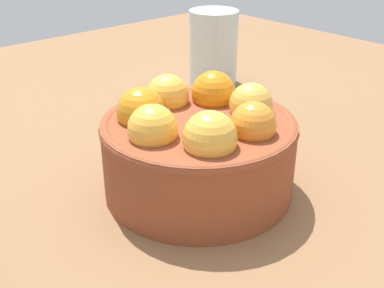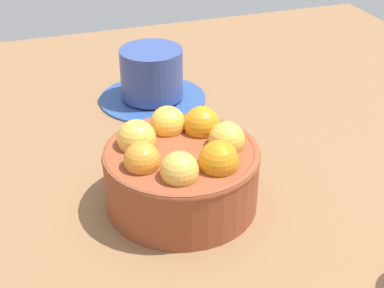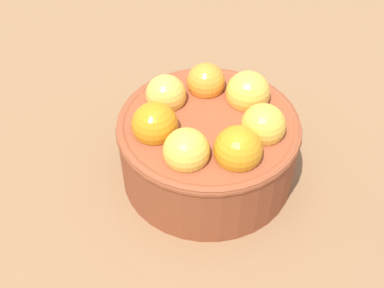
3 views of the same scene
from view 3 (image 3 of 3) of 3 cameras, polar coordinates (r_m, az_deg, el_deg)
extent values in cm
cube|color=brown|center=(46.52, 1.78, -4.74)|extent=(111.48, 111.33, 3.21)
cylinder|color=brown|center=(42.98, 1.92, -0.50)|extent=(15.85, 15.85, 6.48)
torus|color=brown|center=(41.03, 2.01, 2.32)|extent=(16.05, 16.05, 1.00)
sphere|color=gold|center=(37.15, -0.69, -0.85)|extent=(3.75, 3.75, 3.75)
sphere|color=orange|center=(37.42, 5.54, -0.69)|extent=(3.93, 3.93, 3.93)
sphere|color=#F1B13D|center=(40.08, 8.67, 2.61)|extent=(3.79, 3.79, 3.79)
sphere|color=#EFB341|center=(42.92, 6.72, 6.11)|extent=(4.02, 4.02, 4.02)
sphere|color=orange|center=(43.95, 1.68, 7.47)|extent=(3.58, 3.58, 3.58)
sphere|color=#EBB047|center=(42.50, -3.15, 5.93)|extent=(3.66, 3.66, 3.66)
sphere|color=orange|center=(39.50, -4.49, 2.33)|extent=(3.93, 3.93, 3.93)
camera|label=1|loc=(0.60, 37.42, 26.10)|focal=46.30mm
camera|label=2|loc=(0.70, -44.40, 37.46)|focal=53.22mm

